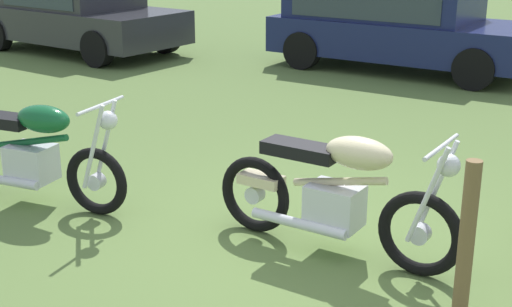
{
  "coord_description": "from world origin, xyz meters",
  "views": [
    {
      "loc": [
        0.92,
        -5.06,
        2.42
      ],
      "look_at": [
        -0.68,
        0.57,
        0.51
      ],
      "focal_mm": 49.9,
      "sensor_mm": 36.0,
      "label": 1
    }
  ],
  "objects_px": {
    "motorcycle_cream": "(335,193)",
    "car_navy": "(393,20)",
    "fence_post_wooden": "(466,243)",
    "motorcycle_green": "(31,153)",
    "car_charcoal": "(77,10)"
  },
  "relations": [
    {
      "from": "car_navy",
      "to": "car_charcoal",
      "type": "bearing_deg",
      "value": -163.6
    },
    {
      "from": "motorcycle_cream",
      "to": "car_navy",
      "type": "height_order",
      "value": "car_navy"
    },
    {
      "from": "motorcycle_green",
      "to": "motorcycle_cream",
      "type": "xyz_separation_m",
      "value": [
        2.76,
        -0.25,
        0.01
      ]
    },
    {
      "from": "car_navy",
      "to": "fence_post_wooden",
      "type": "xyz_separation_m",
      "value": [
        1.24,
        -8.08,
        -0.3
      ]
    },
    {
      "from": "motorcycle_cream",
      "to": "car_charcoal",
      "type": "relative_size",
      "value": 0.43
    },
    {
      "from": "car_navy",
      "to": "motorcycle_green",
      "type": "bearing_deg",
      "value": -92.3
    },
    {
      "from": "motorcycle_cream",
      "to": "car_charcoal",
      "type": "height_order",
      "value": "car_charcoal"
    },
    {
      "from": "motorcycle_green",
      "to": "car_charcoal",
      "type": "distance_m",
      "value": 7.96
    },
    {
      "from": "fence_post_wooden",
      "to": "car_charcoal",
      "type": "bearing_deg",
      "value": 131.69
    },
    {
      "from": "car_charcoal",
      "to": "motorcycle_cream",
      "type": "bearing_deg",
      "value": -29.51
    },
    {
      "from": "car_charcoal",
      "to": "car_navy",
      "type": "xyz_separation_m",
      "value": [
        6.0,
        -0.05,
        0.04
      ]
    },
    {
      "from": "motorcycle_cream",
      "to": "fence_post_wooden",
      "type": "xyz_separation_m",
      "value": [
        0.94,
        -0.75,
        0.06
      ]
    },
    {
      "from": "motorcycle_green",
      "to": "fence_post_wooden",
      "type": "xyz_separation_m",
      "value": [
        3.7,
        -1.01,
        0.06
      ]
    },
    {
      "from": "motorcycle_cream",
      "to": "fence_post_wooden",
      "type": "relative_size",
      "value": 1.83
    },
    {
      "from": "motorcycle_cream",
      "to": "car_charcoal",
      "type": "xyz_separation_m",
      "value": [
        -6.3,
        7.38,
        0.32
      ]
    }
  ]
}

